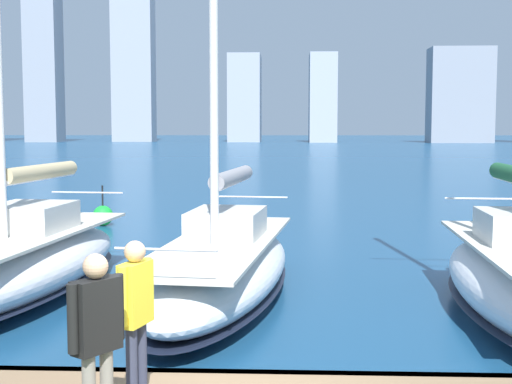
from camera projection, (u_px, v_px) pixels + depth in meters
name	position (u px, v px, depth m)	size (l,w,h in m)	color
city_skyline	(273.00, 56.00, 164.36)	(168.16, 21.75, 53.06)	gray
sailboat_grey	(222.00, 265.00, 14.02)	(3.26, 8.74, 11.04)	silver
sailboat_tan	(20.00, 261.00, 14.24)	(3.21, 8.51, 10.00)	white
person_yellow_shirt	(136.00, 304.00, 7.27)	(0.31, 0.58, 1.65)	#2D3347
person_black_shirt	(97.00, 328.00, 6.34)	(0.41, 0.53, 1.69)	gray
channel_buoy	(103.00, 215.00, 24.62)	(0.70, 0.70, 1.40)	green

